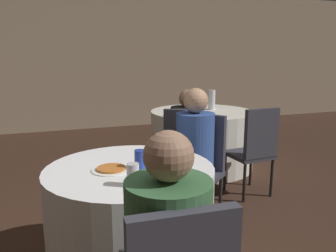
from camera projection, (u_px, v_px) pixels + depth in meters
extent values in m
cube|color=gray|center=(59.00, 59.00, 6.26)|extent=(16.00, 0.06, 2.80)
cylinder|color=white|center=(131.00, 222.00, 2.10)|extent=(1.05, 1.05, 0.74)
cylinder|color=white|center=(202.00, 139.00, 4.28)|extent=(1.32, 1.32, 0.74)
cube|color=#383842|center=(194.00, 176.00, 2.78)|extent=(0.56, 0.56, 0.04)
cube|color=#383842|center=(205.00, 141.00, 2.88)|extent=(0.27, 0.33, 0.49)
cylinder|color=black|center=(202.00, 212.00, 2.59)|extent=(0.03, 0.03, 0.40)
cylinder|color=black|center=(167.00, 202.00, 2.78)|extent=(0.03, 0.03, 0.40)
cylinder|color=black|center=(220.00, 198.00, 2.87)|extent=(0.03, 0.03, 0.40)
cylinder|color=black|center=(187.00, 189.00, 3.06)|extent=(0.03, 0.03, 0.40)
cube|color=#383842|center=(187.00, 156.00, 3.34)|extent=(0.56, 0.56, 0.04)
cube|color=#383842|center=(183.00, 135.00, 3.12)|extent=(0.34, 0.26, 0.49)
cylinder|color=black|center=(174.00, 170.00, 3.59)|extent=(0.03, 0.03, 0.40)
cylinder|color=black|center=(205.00, 173.00, 3.50)|extent=(0.03, 0.03, 0.40)
cylinder|color=black|center=(166.00, 181.00, 3.26)|extent=(0.03, 0.03, 0.40)
cylinder|color=black|center=(200.00, 184.00, 3.18)|extent=(0.03, 0.03, 0.40)
cube|color=#383842|center=(249.00, 155.00, 3.39)|extent=(0.43, 0.43, 0.04)
cube|color=#383842|center=(262.00, 133.00, 3.18)|extent=(0.38, 0.08, 0.49)
cylinder|color=black|center=(225.00, 172.00, 3.52)|extent=(0.03, 0.03, 0.40)
cylinder|color=black|center=(251.00, 168.00, 3.66)|extent=(0.03, 0.03, 0.40)
cylinder|color=black|center=(244.00, 183.00, 3.22)|extent=(0.03, 0.03, 0.40)
cylinder|color=black|center=(272.00, 178.00, 3.35)|extent=(0.03, 0.03, 0.40)
cylinder|color=#282828|center=(181.00, 207.00, 2.64)|extent=(0.24, 0.24, 0.44)
cube|color=#282828|center=(188.00, 172.00, 2.68)|extent=(0.44, 0.43, 0.12)
cylinder|color=#33519E|center=(195.00, 144.00, 2.72)|extent=(0.32, 0.32, 0.52)
sphere|color=tan|center=(196.00, 101.00, 2.65)|extent=(0.20, 0.20, 0.20)
cylinder|color=#282828|center=(191.00, 168.00, 3.59)|extent=(0.24, 0.24, 0.44)
cube|color=#282828|center=(189.00, 147.00, 3.43)|extent=(0.44, 0.44, 0.12)
cylinder|color=black|center=(187.00, 131.00, 3.29)|extent=(0.33, 0.33, 0.49)
sphere|color=#997056|center=(188.00, 98.00, 3.22)|extent=(0.17, 0.17, 0.17)
cylinder|color=#38663D|center=(169.00, 246.00, 1.24)|extent=(0.33, 0.33, 0.52)
sphere|color=#997056|center=(169.00, 156.00, 1.17)|extent=(0.19, 0.19, 0.19)
cylinder|color=white|center=(111.00, 170.00, 1.97)|extent=(0.24, 0.24, 0.01)
cylinder|color=#BC6628|center=(111.00, 169.00, 1.96)|extent=(0.17, 0.17, 0.01)
cylinder|color=#1E38A5|center=(140.00, 160.00, 1.97)|extent=(0.07, 0.07, 0.12)
cylinder|color=silver|center=(133.00, 175.00, 1.72)|extent=(0.07, 0.07, 0.12)
cylinder|color=red|center=(176.00, 152.00, 2.17)|extent=(0.08, 0.08, 0.11)
cylinder|color=silver|center=(212.00, 100.00, 4.30)|extent=(0.09, 0.09, 0.26)
cylinder|color=red|center=(173.00, 112.00, 3.85)|extent=(0.07, 0.07, 0.09)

